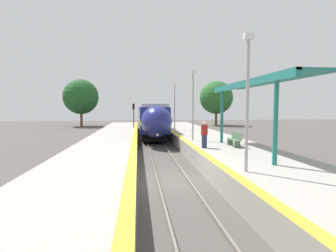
% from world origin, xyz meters
% --- Properties ---
extents(ground_plane, '(120.00, 120.00, 0.00)m').
position_xyz_m(ground_plane, '(0.00, 0.00, 0.00)').
color(ground_plane, '#4C4742').
extents(rail_left, '(0.08, 90.00, 0.15)m').
position_xyz_m(rail_left, '(-0.72, 0.00, 0.07)').
color(rail_left, slate).
rests_on(rail_left, ground_plane).
extents(rail_right, '(0.08, 90.00, 0.15)m').
position_xyz_m(rail_right, '(0.72, 0.00, 0.07)').
color(rail_right, slate).
rests_on(rail_right, ground_plane).
extents(train, '(2.84, 46.09, 3.82)m').
position_xyz_m(train, '(0.00, 32.05, 2.19)').
color(train, black).
rests_on(train, ground_plane).
extents(platform_right, '(4.94, 64.00, 1.05)m').
position_xyz_m(platform_right, '(4.15, 0.00, 0.52)').
color(platform_right, '#9E998E').
rests_on(platform_right, ground_plane).
extents(platform_left, '(4.14, 64.00, 1.05)m').
position_xyz_m(platform_left, '(-3.74, 0.00, 0.52)').
color(platform_left, '#9E998E').
rests_on(platform_left, ground_plane).
extents(platform_bench, '(0.44, 1.61, 0.89)m').
position_xyz_m(platform_bench, '(4.45, 3.75, 1.51)').
color(platform_bench, '#4C6B4C').
rests_on(platform_bench, platform_right).
extents(person_waiting, '(0.36, 0.22, 1.61)m').
position_xyz_m(person_waiting, '(2.39, 3.39, 1.87)').
color(person_waiting, navy).
rests_on(person_waiting, platform_right).
extents(railway_signal, '(0.28, 0.28, 3.97)m').
position_xyz_m(railway_signal, '(-2.14, 20.84, 2.45)').
color(railway_signal, '#59595E').
rests_on(railway_signal, ground_plane).
extents(lamppost_near, '(0.36, 0.20, 5.19)m').
position_xyz_m(lamppost_near, '(2.48, -2.58, 4.02)').
color(lamppost_near, '#9E9EA3').
rests_on(lamppost_near, platform_right).
extents(lamppost_mid, '(0.36, 0.20, 5.19)m').
position_xyz_m(lamppost_mid, '(2.48, 7.20, 4.02)').
color(lamppost_mid, '#9E9EA3').
rests_on(lamppost_mid, platform_right).
extents(lamppost_far, '(0.36, 0.20, 5.19)m').
position_xyz_m(lamppost_far, '(2.48, 16.98, 4.02)').
color(lamppost_far, '#9E9EA3').
rests_on(lamppost_far, platform_right).
extents(station_canopy, '(2.02, 10.11, 3.91)m').
position_xyz_m(station_canopy, '(4.74, 1.94, 4.67)').
color(station_canopy, '#1E6B66').
rests_on(station_canopy, platform_right).
extents(background_tree_left, '(6.47, 6.47, 8.73)m').
position_xyz_m(background_tree_left, '(-12.13, 38.41, 5.48)').
color(background_tree_left, brown).
rests_on(background_tree_left, ground_plane).
extents(background_tree_right, '(6.44, 6.44, 8.67)m').
position_xyz_m(background_tree_right, '(13.64, 37.91, 5.45)').
color(background_tree_right, brown).
rests_on(background_tree_right, ground_plane).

